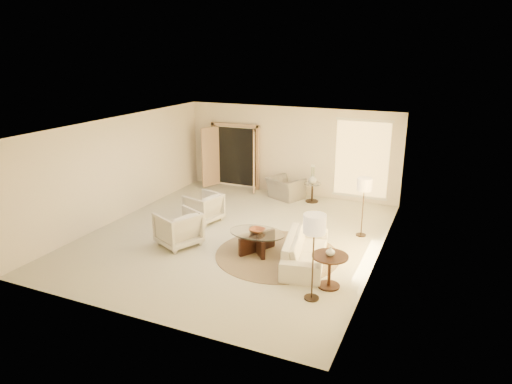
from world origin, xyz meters
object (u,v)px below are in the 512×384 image
at_px(end_vase, 330,251).
at_px(floor_lamp_far, 314,228).
at_px(armchair_right, 178,227).
at_px(side_table, 312,190).
at_px(armchair_left, 203,206).
at_px(coffee_table, 257,239).
at_px(sofa, 305,250).
at_px(bowl, 257,231).
at_px(end_table, 330,265).
at_px(floor_lamp_near, 364,187).
at_px(side_vase, 313,179).
at_px(accent_chair, 286,185).

bearing_deg(end_vase, floor_lamp_far, -106.53).
relative_size(armchair_right, side_table, 1.55).
relative_size(armchair_left, coffee_table, 0.60).
relative_size(sofa, end_vase, 11.60).
bearing_deg(bowl, floor_lamp_far, -40.17).
bearing_deg(end_vase, end_table, 180.00).
relative_size(sofa, armchair_right, 2.31).
bearing_deg(end_vase, armchair_left, 152.16).
xyz_separation_m(end_table, bowl, (-1.96, 0.92, 0.06)).
relative_size(floor_lamp_near, end_vase, 8.18).
distance_m(armchair_left, coffee_table, 2.48).
xyz_separation_m(coffee_table, side_table, (0.09, 4.03, 0.06)).
bearing_deg(end_vase, side_table, 110.70).
height_order(armchair_left, floor_lamp_far, floor_lamp_far).
bearing_deg(floor_lamp_far, floor_lamp_near, 86.13).
relative_size(side_table, end_vase, 3.24).
bearing_deg(armchair_left, floor_lamp_near, 114.29).
bearing_deg(sofa, coffee_table, 73.36).
height_order(armchair_left, armchair_right, armchair_right).
xyz_separation_m(armchair_left, end_table, (4.10, -2.16, 0.03)).
bearing_deg(side_vase, floor_lamp_far, -72.94).
distance_m(end_vase, side_vase, 5.29).
relative_size(floor_lamp_near, floor_lamp_far, 0.89).
bearing_deg(armchair_right, end_table, 106.98).
bearing_deg(floor_lamp_near, floor_lamp_far, -93.87).
bearing_deg(coffee_table, end_vase, -25.25).
bearing_deg(side_vase, end_table, -69.30).
bearing_deg(armchair_left, armchair_right, 23.66).
distance_m(armchair_right, floor_lamp_far, 3.95).
height_order(armchair_right, end_table, armchair_right).
xyz_separation_m(armchair_right, coffee_table, (1.88, 0.40, -0.16)).
relative_size(floor_lamp_far, bowl, 4.76).
bearing_deg(end_vase, armchair_right, 172.21).
height_order(bowl, side_vase, side_vase).
bearing_deg(armchair_right, floor_lamp_near, 145.80).
distance_m(floor_lamp_near, floor_lamp_far, 3.47).
xyz_separation_m(armchair_right, side_vase, (1.97, 4.43, 0.27)).
height_order(coffee_table, floor_lamp_near, floor_lamp_near).
relative_size(armchair_left, end_vase, 4.66).
relative_size(floor_lamp_near, side_vase, 5.46).
height_order(sofa, side_table, sofa).
bearing_deg(sofa, bowl, 73.36).
relative_size(armchair_right, floor_lamp_far, 0.55).
bearing_deg(floor_lamp_near, coffee_table, -136.02).
xyz_separation_m(coffee_table, floor_lamp_far, (1.78, -1.51, 1.13)).
xyz_separation_m(sofa, floor_lamp_far, (0.58, -1.40, 1.13)).
bearing_deg(end_vase, floor_lamp_near, 88.78).
bearing_deg(bowl, accent_chair, 101.06).
distance_m(accent_chair, coffee_table, 4.11).
distance_m(end_table, bowl, 2.17).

